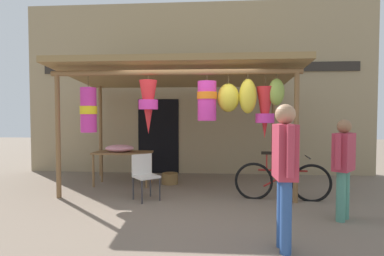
{
  "coord_description": "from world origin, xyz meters",
  "views": [
    {
      "loc": [
        0.48,
        -5.68,
        1.58
      ],
      "look_at": [
        -0.03,
        1.3,
        1.28
      ],
      "focal_mm": 29.04,
      "sensor_mm": 36.0,
      "label": 1
    }
  ],
  "objects": [
    {
      "name": "market_stall_canopy",
      "position": [
        -0.16,
        0.8,
        2.25
      ],
      "size": [
        4.91,
        2.69,
        2.65
      ],
      "color": "brown",
      "rests_on": "ground_plane"
    },
    {
      "name": "vendor_in_orange",
      "position": [
        1.29,
        -2.06,
        1.01
      ],
      "size": [
        0.23,
        0.59,
        1.7
      ],
      "color": "#2D5193",
      "rests_on": "ground_plane"
    },
    {
      "name": "folding_chair",
      "position": [
        -0.82,
        -0.02,
        0.5
      ],
      "size": [
        0.56,
        0.56,
        0.84
      ],
      "color": "beige",
      "rests_on": "ground_plane"
    },
    {
      "name": "display_table",
      "position": [
        -1.58,
        1.13,
        0.66
      ],
      "size": [
        1.27,
        0.61,
        0.75
      ],
      "color": "brown",
      "rests_on": "ground_plane"
    },
    {
      "name": "customer_foreground",
      "position": [
        2.4,
        -0.93,
        0.88
      ],
      "size": [
        0.42,
        0.48,
        1.51
      ],
      "color": "#4C8E7A",
      "rests_on": "ground_plane"
    },
    {
      "name": "shop_facade",
      "position": [
        -0.01,
        2.74,
        2.28
      ],
      "size": [
        9.31,
        0.29,
        4.56
      ],
      "color": "#9E8966",
      "rests_on": "ground_plane"
    },
    {
      "name": "flower_heap_on_table",
      "position": [
        -1.64,
        1.12,
        0.83
      ],
      "size": [
        0.65,
        0.45,
        0.16
      ],
      "color": "pink",
      "rests_on": "display_table"
    },
    {
      "name": "ground_plane",
      "position": [
        0.0,
        0.0,
        0.0
      ],
      "size": [
        30.0,
        30.0,
        0.0
      ],
      "primitive_type": "plane",
      "color": "#756656"
    },
    {
      "name": "wicker_basket_by_table",
      "position": [
        -0.54,
        1.31,
        0.12
      ],
      "size": [
        0.37,
        0.37,
        0.25
      ],
      "primitive_type": "cylinder",
      "color": "brown",
      "rests_on": "ground_plane"
    },
    {
      "name": "parked_bicycle",
      "position": [
        1.73,
        0.12,
        0.35
      ],
      "size": [
        1.75,
        0.44,
        0.92
      ],
      "color": "black",
      "rests_on": "ground_plane"
    }
  ]
}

